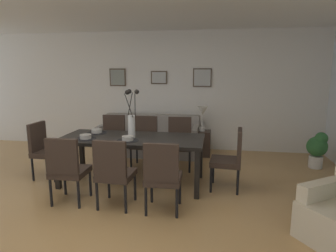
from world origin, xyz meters
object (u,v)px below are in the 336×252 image
bowl_near_left (86,136)px  dining_chair_head_east (231,156)px  dining_table (132,142)px  sofa (150,140)px  dining_chair_mid_left (163,174)px  dining_chair_far_left (114,170)px  dining_chair_near_left (67,167)px  framed_picture_left (118,77)px  dining_chair_mid_right (180,140)px  table_lamp (202,113)px  framed_picture_center (159,78)px  dining_chair_far_right (145,139)px  bowl_near_right (97,131)px  framed_picture_right (202,78)px  dining_chair_head_west (44,147)px  centerpiece_vase (131,119)px  side_table (202,143)px  potted_plant (317,148)px  dining_chair_near_right (113,137)px  bowl_far_left (128,138)px

bowl_near_left → dining_chair_head_east: bearing=5.4°
dining_table → sofa: (-0.11, 1.71, -0.39)m
bowl_near_left → dining_chair_mid_left: bearing=-27.5°
dining_chair_far_left → sofa: dining_chair_far_left is taller
dining_chair_near_left → sofa: 2.63m
framed_picture_left → dining_chair_mid_left: bearing=-62.5°
dining_chair_mid_right → table_lamp: bearing=67.0°
table_lamp → framed_picture_center: (-1.00, 0.48, 0.71)m
dining_chair_far_right → framed_picture_left: (-0.95, 1.33, 1.09)m
bowl_near_right → framed_picture_right: (1.62, 1.98, 0.82)m
dining_chair_far_left → bowl_near_left: size_ratio=5.41×
dining_table → framed_picture_left: framed_picture_left is taller
dining_chair_head_east → bowl_near_right: size_ratio=5.41×
dining_chair_far_left → dining_chair_head_west: 1.74m
dining_chair_far_left → centerpiece_vase: (-0.01, 0.87, 0.51)m
dining_chair_head_west → dining_table: bearing=-0.4°
side_table → dining_chair_far_left: bearing=-111.0°
dining_chair_head_west → potted_plant: 4.77m
dining_chair_head_west → framed_picture_center: framed_picture_center is taller
dining_chair_near_right → dining_chair_mid_right: 1.28m
dining_chair_mid_right → bowl_near_right: 1.47m
table_lamp → framed_picture_right: bearing=94.8°
bowl_near_left → framed_picture_left: size_ratio=0.43×
bowl_far_left → potted_plant: (3.10, 1.46, -0.41)m
dining_chair_mid_right → potted_plant: 2.50m
centerpiece_vase → framed_picture_center: framed_picture_center is taller
dining_chair_far_right → bowl_near_left: 1.28m
table_lamp → dining_table: bearing=-120.2°
bowl_far_left → framed_picture_left: 2.71m
dining_chair_near_left → bowl_far_left: size_ratio=5.41×
dining_chair_head_west → dining_chair_far_right: bearing=29.9°
dining_table → table_lamp: 1.99m
sofa → framed_picture_right: size_ratio=5.15×
dining_table → potted_plant: bearing=21.9°
bowl_near_right → framed_picture_left: framed_picture_left is taller
dining_chair_far_left → dining_chair_far_right: (-0.02, 1.73, 0.00)m
dining_chair_mid_left → sofa: dining_chair_mid_left is taller
dining_chair_head_west → sofa: size_ratio=0.44×
dining_table → bowl_far_left: bearing=-90.0°
dining_chair_mid_right → dining_chair_head_east: (0.87, -0.86, 0.00)m
dining_chair_near_right → dining_chair_head_east: (2.15, -0.90, 0.00)m
dining_chair_far_right → dining_chair_head_west: bearing=-150.1°
dining_chair_head_east → side_table: bearing=106.6°
dining_chair_far_right → framed_picture_center: (0.01, 1.33, 1.09)m
dining_table → framed_picture_left: 2.57m
dining_chair_head_east → side_table: 1.81m
dining_chair_near_left → bowl_far_left: (0.63, 0.64, 0.27)m
centerpiece_vase → potted_plant: centerpiece_vase is taller
side_table → framed_picture_right: framed_picture_right is taller
bowl_near_right → dining_chair_near_left: bearing=-88.5°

